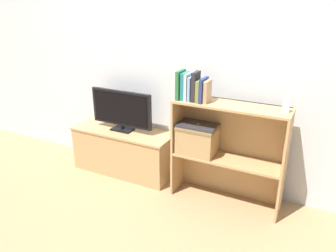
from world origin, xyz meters
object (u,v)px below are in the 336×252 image
baby_monitor (286,105)px  book_ivory (188,87)px  book_olive (200,91)px  storage_basket_left (197,138)px  book_skyblue (191,89)px  book_charcoal (196,86)px  book_teal (185,86)px  book_tan (207,92)px  laptop (198,125)px  book_forest (181,85)px  tv (121,109)px  tv_stand (124,151)px  book_navy (204,90)px

baby_monitor → book_ivory: bearing=-177.1°
book_olive → storage_basket_left: size_ratio=0.54×
book_skyblue → book_charcoal: 0.04m
book_teal → storage_basket_left: size_ratio=0.68×
book_tan → laptop: book_tan is taller
book_ivory → storage_basket_left: (0.09, 0.02, -0.47)m
book_olive → laptop: 0.32m
book_forest → tv: bearing=173.3°
book_olive → tv: bearing=174.7°
book_charcoal → baby_monitor: book_charcoal is taller
tv_stand → laptop: laptop is taller
book_ivory → book_navy: 0.14m
book_ivory → book_teal: bearing=180.0°
book_teal → book_tan: book_teal is taller
book_ivory → book_charcoal: size_ratio=0.93×
book_forest → book_teal: size_ratio=1.07×
book_forest → book_tan: bearing=-0.0°
book_skyblue → book_tan: size_ratio=1.10×
storage_basket_left → book_teal: bearing=-168.6°
book_skyblue → tv: bearing=174.2°
book_forest → baby_monitor: (0.87, 0.04, -0.07)m
storage_basket_left → laptop: size_ratio=1.00×
book_olive → book_navy: 0.03m
tv_stand → book_charcoal: book_charcoal is taller
book_teal → book_navy: bearing=0.0°
tv_stand → book_tan: 1.21m
tv → book_teal: size_ratio=2.92×
book_charcoal → baby_monitor: bearing=3.1°
tv → book_forest: book_forest is taller
book_skyblue → storage_basket_left: 0.46m
tv_stand → book_ivory: bearing=-6.1°
book_tan → book_skyblue: bearing=180.0°
book_tan → storage_basket_left: bearing=163.1°
book_teal → baby_monitor: 0.83m
book_charcoal → laptop: 0.35m
book_skyblue → laptop: book_skyblue is taller
tv → book_ivory: 0.83m
tv → book_ivory: bearing=-6.0°
book_navy → baby_monitor: size_ratio=1.49×
book_skyblue → book_tan: 0.14m
tv_stand → book_tan: bearing=-5.0°
book_ivory → book_tan: (0.17, -0.00, -0.02)m
book_charcoal → book_navy: book_charcoal is taller
tv_stand → storage_basket_left: 0.91m
baby_monitor → book_skyblue: bearing=-177.0°
tv_stand → storage_basket_left: size_ratio=3.13×
tv → book_forest: (0.68, -0.08, 0.35)m
book_forest → book_ivory: bearing=0.0°
book_ivory → book_skyblue: bearing=0.0°
tv → laptop: (0.84, -0.05, -0.00)m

